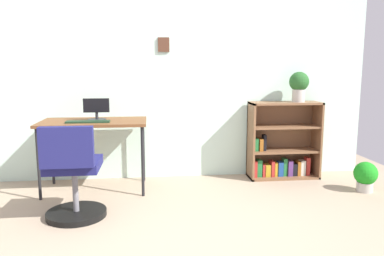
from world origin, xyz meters
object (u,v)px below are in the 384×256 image
(monitor, at_px, (97,110))
(potted_plant_on_shelf, at_px, (299,85))
(potted_plant_floor, at_px, (365,175))
(desk, at_px, (94,126))
(office_chair, at_px, (73,179))
(bookshelf_low, at_px, (281,144))
(keyboard, at_px, (88,122))

(monitor, relative_size, potted_plant_on_shelf, 0.77)
(potted_plant_floor, bearing_deg, desk, 172.27)
(potted_plant_on_shelf, distance_m, potted_plant_floor, 1.22)
(desk, relative_size, office_chair, 1.30)
(office_chair, bearing_deg, bookshelf_low, 25.58)
(desk, bearing_deg, keyboard, -105.91)
(desk, height_order, monitor, monitor)
(desk, xyz_separation_m, monitor, (0.03, 0.04, 0.16))
(keyboard, relative_size, bookshelf_low, 0.48)
(desk, distance_m, bookshelf_low, 2.18)
(office_chair, distance_m, bookshelf_low, 2.45)
(monitor, bearing_deg, potted_plant_on_shelf, 4.17)
(potted_plant_on_shelf, xyz_separation_m, potted_plant_floor, (0.53, -0.59, -0.93))
(keyboard, bearing_deg, monitor, 68.28)
(desk, bearing_deg, potted_plant_on_shelf, 5.04)
(keyboard, relative_size, potted_plant_floor, 1.36)
(bookshelf_low, distance_m, potted_plant_floor, 0.97)
(desk, xyz_separation_m, potted_plant_floor, (2.84, -0.38, -0.52))
(potted_plant_on_shelf, bearing_deg, desk, -174.96)
(monitor, height_order, potted_plant_on_shelf, potted_plant_on_shelf)
(monitor, relative_size, office_chair, 0.32)
(keyboard, height_order, potted_plant_floor, keyboard)
(desk, distance_m, monitor, 0.17)
(keyboard, distance_m, potted_plant_on_shelf, 2.39)
(potted_plant_floor, bearing_deg, monitor, 171.44)
(office_chair, height_order, bookshelf_low, bookshelf_low)
(office_chair, xyz_separation_m, potted_plant_floor, (2.91, 0.42, -0.19))
(potted_plant_on_shelf, height_order, potted_plant_floor, potted_plant_on_shelf)
(keyboard, height_order, potted_plant_on_shelf, potted_plant_on_shelf)
(office_chair, bearing_deg, monitor, 83.22)
(potted_plant_on_shelf, bearing_deg, monitor, -175.83)
(desk, distance_m, potted_plant_floor, 2.91)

